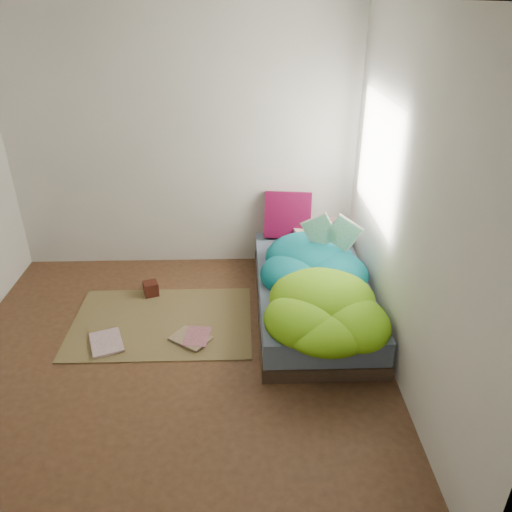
{
  "coord_description": "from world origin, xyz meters",
  "views": [
    {
      "loc": [
        0.59,
        -3.17,
        2.63
      ],
      "look_at": [
        0.7,
        0.75,
        0.56
      ],
      "focal_mm": 35.0,
      "sensor_mm": 36.0,
      "label": 1
    }
  ],
  "objects_px": {
    "pillow_magenta": "(288,215)",
    "floor_book_b": "(185,336)",
    "bed": "(312,294)",
    "floor_book_a": "(91,346)",
    "open_book": "(332,222)",
    "wooden_box": "(151,289)"
  },
  "relations": [
    {
      "from": "open_book",
      "to": "floor_book_b",
      "type": "xyz_separation_m",
      "value": [
        -1.31,
        -0.59,
        -0.79
      ]
    },
    {
      "from": "floor_book_a",
      "to": "floor_book_b",
      "type": "height_order",
      "value": "same"
    },
    {
      "from": "wooden_box",
      "to": "open_book",
      "type": "bearing_deg",
      "value": -3.98
    },
    {
      "from": "bed",
      "to": "pillow_magenta",
      "type": "xyz_separation_m",
      "value": [
        -0.16,
        0.91,
        0.41
      ]
    },
    {
      "from": "floor_book_a",
      "to": "open_book",
      "type": "bearing_deg",
      "value": -1.96
    },
    {
      "from": "pillow_magenta",
      "to": "floor_book_a",
      "type": "relative_size",
      "value": 1.38
    },
    {
      "from": "open_book",
      "to": "floor_book_b",
      "type": "relative_size",
      "value": 1.56
    },
    {
      "from": "bed",
      "to": "floor_book_b",
      "type": "xyz_separation_m",
      "value": [
        -1.14,
        -0.41,
        -0.14
      ]
    },
    {
      "from": "bed",
      "to": "open_book",
      "type": "xyz_separation_m",
      "value": [
        0.17,
        0.17,
        0.64
      ]
    },
    {
      "from": "floor_book_b",
      "to": "open_book",
      "type": "bearing_deg",
      "value": 32.14
    },
    {
      "from": "pillow_magenta",
      "to": "floor_book_b",
      "type": "xyz_separation_m",
      "value": [
        -0.98,
        -1.32,
        -0.55
      ]
    },
    {
      "from": "bed",
      "to": "wooden_box",
      "type": "height_order",
      "value": "bed"
    },
    {
      "from": "open_book",
      "to": "floor_book_a",
      "type": "distance_m",
      "value": 2.33
    },
    {
      "from": "pillow_magenta",
      "to": "open_book",
      "type": "bearing_deg",
      "value": -58.82
    },
    {
      "from": "wooden_box",
      "to": "floor_book_a",
      "type": "xyz_separation_m",
      "value": [
        -0.38,
        -0.82,
        -0.05
      ]
    },
    {
      "from": "wooden_box",
      "to": "floor_book_a",
      "type": "relative_size",
      "value": 0.38
    },
    {
      "from": "floor_book_b",
      "to": "floor_book_a",
      "type": "bearing_deg",
      "value": -163.63
    },
    {
      "from": "bed",
      "to": "open_book",
      "type": "height_order",
      "value": "open_book"
    },
    {
      "from": "pillow_magenta",
      "to": "wooden_box",
      "type": "bearing_deg",
      "value": -148.98
    },
    {
      "from": "bed",
      "to": "floor_book_a",
      "type": "distance_m",
      "value": 1.99
    },
    {
      "from": "floor_book_b",
      "to": "pillow_magenta",
      "type": "bearing_deg",
      "value": 61.28
    },
    {
      "from": "open_book",
      "to": "wooden_box",
      "type": "relative_size",
      "value": 3.28
    }
  ]
}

